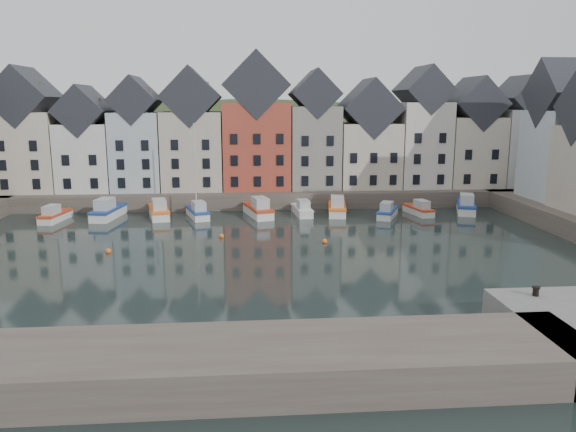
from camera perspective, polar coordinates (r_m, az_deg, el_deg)
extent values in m
plane|color=black|center=(48.96, -2.38, -4.33)|extent=(260.00, 260.00, 0.00)
cube|color=#4A4039|center=(78.08, -3.28, 2.40)|extent=(90.00, 16.00, 2.00)
cube|color=#4A4039|center=(29.13, -21.21, -14.43)|extent=(50.00, 6.00, 2.00)
ellipsoid|color=#27341A|center=(107.75, -3.51, -5.42)|extent=(153.60, 70.40, 64.00)
sphere|color=black|center=(98.86, -11.84, 8.58)|extent=(5.77, 5.77, 5.77)
sphere|color=black|center=(111.19, 9.33, 8.67)|extent=(5.27, 5.27, 5.27)
sphere|color=black|center=(106.84, 13.84, 8.26)|extent=(5.07, 5.07, 5.07)
sphere|color=black|center=(103.67, 4.32, 8.43)|extent=(5.01, 5.01, 5.01)
sphere|color=black|center=(109.92, -23.88, 7.01)|extent=(3.94, 3.94, 3.94)
sphere|color=black|center=(111.59, 11.14, 8.59)|extent=(5.21, 5.21, 5.21)
sphere|color=black|center=(105.90, -2.63, 8.79)|extent=(5.45, 5.45, 5.45)
sphere|color=black|center=(103.46, 18.02, 7.56)|extent=(4.49, 4.49, 4.49)
cube|color=beige|center=(80.15, -24.74, 5.95)|extent=(7.67, 8.00, 10.07)
cube|color=#212329|center=(79.90, -25.17, 10.89)|extent=(7.67, 8.16, 7.67)
cube|color=silver|center=(78.03, -19.66, 5.67)|extent=(6.56, 8.00, 8.61)
cube|color=#212329|center=(77.72, -19.96, 10.02)|extent=(6.56, 8.16, 6.56)
cube|color=#AFBAC2|center=(76.55, -14.94, 6.38)|extent=(6.20, 8.00, 10.02)
cube|color=#212329|center=(76.29, -15.20, 11.28)|extent=(6.20, 8.16, 6.20)
cube|color=#B8AB9C|center=(75.61, -9.61, 6.57)|extent=(7.70, 8.00, 10.08)
cube|color=#212329|center=(75.35, -9.79, 11.83)|extent=(7.70, 8.16, 7.70)
cube|color=#A5402F|center=(75.31, -3.24, 7.15)|extent=(8.69, 8.00, 11.28)
cube|color=#212329|center=(75.12, -3.31, 13.09)|extent=(8.69, 8.16, 8.69)
cube|color=gray|center=(75.91, 2.63, 7.00)|extent=(6.43, 8.00, 10.78)
cube|color=#212329|center=(75.68, 2.68, 12.28)|extent=(6.43, 8.16, 6.43)
cube|color=beige|center=(77.27, 8.03, 6.15)|extent=(7.88, 8.00, 8.56)
cube|color=#212329|center=(76.95, 8.16, 10.77)|extent=(7.88, 8.16, 7.88)
cube|color=beige|center=(79.09, 13.29, 7.07)|extent=(6.50, 8.00, 11.27)
cube|color=#212329|center=(78.89, 13.54, 12.32)|extent=(6.50, 8.16, 6.50)
cube|color=beige|center=(81.58, 17.98, 6.26)|extent=(7.23, 8.00, 9.32)
cube|color=#212329|center=(81.31, 18.27, 10.78)|extent=(7.23, 8.16, 7.23)
cube|color=silver|center=(84.41, 22.33, 6.46)|extent=(6.18, 8.00, 10.32)
cube|color=#212329|center=(84.18, 22.68, 10.99)|extent=(6.18, 8.16, 6.18)
cube|color=#AFBAC2|center=(74.01, 26.21, 5.56)|extent=(7.47, 8.00, 10.38)
cube|color=#212329|center=(73.76, 26.71, 11.10)|extent=(7.62, 8.00, 8.00)
sphere|color=orange|center=(56.68, -6.75, -2.04)|extent=(0.50, 0.50, 0.50)
sphere|color=orange|center=(54.28, 3.75, -2.59)|extent=(0.50, 0.50, 0.50)
sphere|color=orange|center=(53.20, -17.79, -3.42)|extent=(0.50, 0.50, 0.50)
cube|color=silver|center=(69.41, -22.53, -0.20)|extent=(2.44, 5.65, 1.00)
cube|color=#BC3A1A|center=(69.31, -22.56, 0.25)|extent=(2.54, 5.78, 0.23)
cube|color=#AAB0B3|center=(68.50, -22.90, 0.56)|extent=(1.59, 2.35, 1.09)
cube|color=silver|center=(69.13, -17.73, 0.16)|extent=(3.08, 7.10, 1.26)
cube|color=navy|center=(69.00, -17.77, 0.72)|extent=(3.21, 7.25, 0.29)
cube|color=#AAB0B3|center=(67.94, -18.12, 1.13)|extent=(2.00, 2.96, 1.37)
cube|color=silver|center=(67.87, -12.97, 0.20)|extent=(3.29, 6.74, 1.19)
cube|color=orange|center=(67.75, -12.99, 0.73)|extent=(3.42, 6.89, 0.27)
cube|color=#AAB0B3|center=(66.68, -12.96, 1.13)|extent=(2.03, 2.86, 1.30)
cube|color=silver|center=(66.87, -9.17, 0.14)|extent=(3.20, 5.98, 1.05)
cube|color=navy|center=(66.77, -9.19, 0.62)|extent=(3.32, 6.12, 0.24)
cube|color=#AAB0B3|center=(65.83, -9.06, 0.98)|extent=(1.91, 2.57, 1.15)
cylinder|color=silver|center=(66.59, -9.42, 4.79)|extent=(0.13, 0.13, 10.50)
cube|color=silver|center=(66.96, -3.07, 0.34)|extent=(3.57, 7.00, 1.23)
cube|color=#BC3A1A|center=(66.83, -3.08, 0.90)|extent=(3.71, 7.16, 0.28)
cube|color=#AAB0B3|center=(65.76, -2.85, 1.32)|extent=(2.17, 2.98, 1.34)
cube|color=silver|center=(67.60, 1.42, 0.40)|extent=(2.15, 5.58, 1.00)
cube|color=silver|center=(67.50, 1.42, 0.85)|extent=(2.25, 5.70, 0.23)
cube|color=#AAB0B3|center=(66.61, 1.57, 1.18)|extent=(1.48, 2.29, 1.09)
cube|color=silver|center=(68.36, 5.00, 0.53)|extent=(2.89, 6.72, 1.19)
cube|color=orange|center=(68.24, 5.01, 1.07)|extent=(3.01, 6.86, 0.27)
cube|color=#AAB0B3|center=(67.17, 5.03, 1.46)|extent=(1.88, 2.80, 1.30)
cube|color=silver|center=(67.29, 10.08, 0.16)|extent=(3.70, 5.58, 0.99)
cube|color=navy|center=(67.19, 10.09, 0.61)|extent=(3.82, 5.71, 0.22)
cube|color=#AAB0B3|center=(66.30, 9.99, 0.95)|extent=(2.03, 2.48, 1.08)
cube|color=silver|center=(69.68, 13.08, 0.42)|extent=(2.53, 5.42, 0.96)
cube|color=#BC3A1A|center=(69.59, 13.10, 0.84)|extent=(2.63, 5.54, 0.22)
cube|color=#AAB0B3|center=(68.82, 13.43, 1.15)|extent=(1.59, 2.28, 1.04)
cube|color=silver|center=(72.69, 17.60, 0.70)|extent=(4.07, 6.94, 1.22)
cube|color=navy|center=(72.57, 17.63, 1.21)|extent=(4.22, 7.10, 0.28)
cube|color=#AAB0B3|center=(71.48, 17.70, 1.60)|extent=(2.34, 3.02, 1.33)
cylinder|color=black|center=(36.86, 23.86, -7.05)|extent=(0.36, 0.36, 0.50)
cylinder|color=black|center=(36.78, 23.90, -6.65)|extent=(0.48, 0.48, 0.08)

